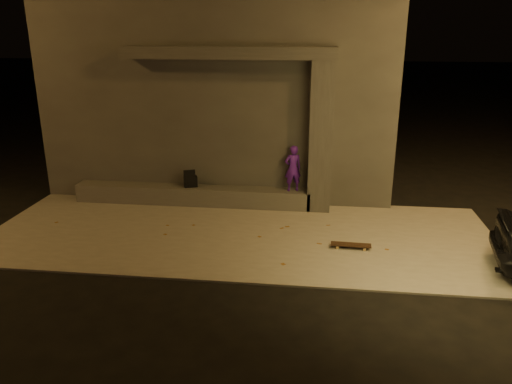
# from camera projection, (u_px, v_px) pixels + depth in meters

# --- Properties ---
(ground) EXTENTS (120.00, 120.00, 0.00)m
(ground) POSITION_uv_depth(u_px,v_px,m) (223.00, 278.00, 9.11)
(ground) COLOR black
(ground) RESTS_ON ground
(sidewalk) EXTENTS (11.00, 4.40, 0.04)m
(sidewalk) POSITION_uv_depth(u_px,v_px,m) (240.00, 234.00, 10.98)
(sidewalk) COLOR slate
(sidewalk) RESTS_ON ground
(building) EXTENTS (9.00, 5.10, 5.22)m
(building) POSITION_uv_depth(u_px,v_px,m) (229.00, 89.00, 14.51)
(building) COLOR #3C3936
(building) RESTS_ON ground
(ledge) EXTENTS (6.00, 0.55, 0.45)m
(ledge) POSITION_uv_depth(u_px,v_px,m) (192.00, 195.00, 12.73)
(ledge) COLOR #4F4D48
(ledge) RESTS_ON sidewalk
(column) EXTENTS (0.55, 0.55, 3.60)m
(column) POSITION_uv_depth(u_px,v_px,m) (321.00, 138.00, 11.86)
(column) COLOR #3C3936
(column) RESTS_ON sidewalk
(canopy) EXTENTS (5.00, 0.70, 0.28)m
(canopy) POSITION_uv_depth(u_px,v_px,m) (229.00, 53.00, 11.54)
(canopy) COLOR #3C3936
(canopy) RESTS_ON column
(skateboarder) EXTENTS (0.49, 0.40, 1.14)m
(skateboarder) POSITION_uv_depth(u_px,v_px,m) (293.00, 168.00, 12.18)
(skateboarder) COLOR #481691
(skateboarder) RESTS_ON ledge
(backpack) EXTENTS (0.38, 0.32, 0.46)m
(backpack) POSITION_uv_depth(u_px,v_px,m) (191.00, 181.00, 12.61)
(backpack) COLOR black
(backpack) RESTS_ON ledge
(skateboard) EXTENTS (0.82, 0.24, 0.09)m
(skateboard) POSITION_uv_depth(u_px,v_px,m) (351.00, 245.00, 10.19)
(skateboard) COLOR black
(skateboard) RESTS_ON sidewalk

